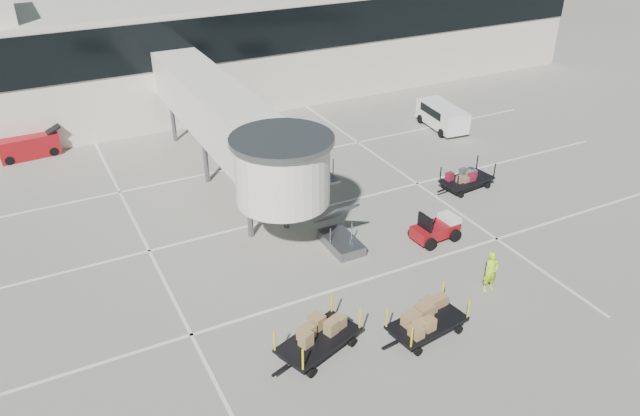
# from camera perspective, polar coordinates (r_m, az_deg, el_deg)

# --- Properties ---
(ground) EXTENTS (140.00, 140.00, 0.00)m
(ground) POSITION_cam_1_polar(r_m,az_deg,el_deg) (28.36, 9.37, -7.68)
(ground) COLOR #A29E91
(ground) RESTS_ON ground
(lane_markings) EXTENTS (40.00, 30.00, 0.02)m
(lane_markings) POSITION_cam_1_polar(r_m,az_deg,el_deg) (34.71, -0.48, 0.19)
(lane_markings) COLOR silver
(lane_markings) RESTS_ON ground
(terminal) EXTENTS (64.00, 12.11, 15.20)m
(terminal) POSITION_cam_1_polar(r_m,az_deg,el_deg) (51.33, -10.95, 14.32)
(terminal) COLOR beige
(terminal) RESTS_ON ground
(jet_bridge) EXTENTS (5.70, 20.40, 6.03)m
(jet_bridge) POSITION_cam_1_polar(r_m,az_deg,el_deg) (34.17, -7.75, 7.37)
(jet_bridge) COLOR white
(jet_bridge) RESTS_ON ground
(baggage_tug) EXTENTS (2.53, 1.70, 1.60)m
(baggage_tug) POSITION_cam_1_polar(r_m,az_deg,el_deg) (31.97, 10.56, -1.92)
(baggage_tug) COLOR maroon
(baggage_tug) RESTS_ON ground
(suitcase_cart) EXTENTS (3.86, 1.86, 1.49)m
(suitcase_cart) POSITION_cam_1_polar(r_m,az_deg,el_deg) (37.36, 13.19, 2.50)
(suitcase_cart) COLOR black
(suitcase_cart) RESTS_ON ground
(box_cart_near) EXTENTS (4.03, 2.03, 1.55)m
(box_cart_near) POSITION_cam_1_polar(r_m,az_deg,el_deg) (25.84, 9.86, -10.24)
(box_cart_near) COLOR black
(box_cart_near) RESTS_ON ground
(box_cart_far) EXTENTS (4.16, 2.68, 1.61)m
(box_cart_far) POSITION_cam_1_polar(r_m,az_deg,el_deg) (24.62, -0.06, -12.01)
(box_cart_far) COLOR black
(box_cart_far) RESTS_ON ground
(ground_worker) EXTENTS (0.74, 0.51, 1.97)m
(ground_worker) POSITION_cam_1_polar(r_m,az_deg,el_deg) (28.65, 15.37, -5.60)
(ground_worker) COLOR #ADE418
(ground_worker) RESTS_ON ground
(minivan) EXTENTS (2.33, 4.60, 1.68)m
(minivan) POSITION_cam_1_polar(r_m,az_deg,el_deg) (45.72, 11.04, 8.39)
(minivan) COLOR white
(minivan) RESTS_ON ground
(belt_loader) EXTENTS (3.99, 1.82, 1.88)m
(belt_loader) POSITION_cam_1_polar(r_m,az_deg,el_deg) (44.60, -25.05, 5.16)
(belt_loader) COLOR maroon
(belt_loader) RESTS_ON ground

